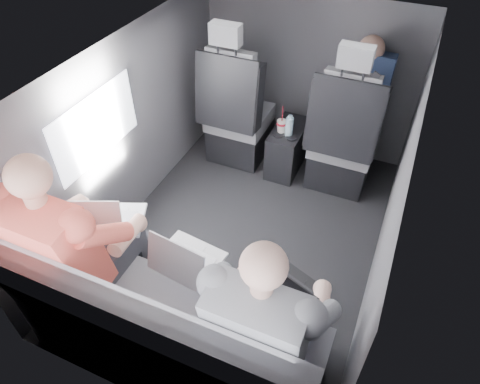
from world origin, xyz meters
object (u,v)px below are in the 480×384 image
at_px(front_seat_left, 237,119).
at_px(laptop_black, 291,291).
at_px(laptop_white, 104,221).
at_px(passenger_front_right, 362,91).
at_px(center_console, 287,148).
at_px(front_seat_right, 342,144).
at_px(passenger_rear_left, 78,245).
at_px(passenger_rear_right, 268,320).
at_px(soda_cup, 282,126).
at_px(laptop_silver, 185,258).
at_px(rear_bench, 168,334).
at_px(water_bottle, 289,126).

bearing_deg(front_seat_left, laptop_black, -58.16).
relative_size(front_seat_left, laptop_white, 2.72).
bearing_deg(front_seat_left, passenger_front_right, 15.38).
height_order(center_console, laptop_black, laptop_black).
relative_size(front_seat_right, laptop_black, 3.49).
distance_m(passenger_rear_left, passenger_rear_right, 1.06).
height_order(front_seat_right, laptop_white, front_seat_right).
height_order(soda_cup, passenger_front_right, passenger_front_right).
xyz_separation_m(passenger_rear_left, passenger_rear_right, (1.06, 0.00, -0.03)).
relative_size(front_seat_right, passenger_rear_right, 1.02).
xyz_separation_m(center_console, laptop_black, (0.55, -1.65, 0.43)).
xyz_separation_m(laptop_white, laptop_black, (1.11, -0.02, -0.01)).
bearing_deg(laptop_white, laptop_black, -0.84).
bearing_deg(center_console, passenger_rear_right, -74.72).
bearing_deg(laptop_silver, passenger_front_right, 75.26).
bearing_deg(front_seat_right, passenger_rear_right, -88.27).
xyz_separation_m(rear_bench, passenger_rear_right, (0.50, 0.09, 0.33)).
distance_m(water_bottle, laptop_black, 1.65).
bearing_deg(rear_bench, soda_cup, 91.31).
distance_m(center_console, laptop_white, 1.78).
xyz_separation_m(front_seat_right, laptop_white, (-1.01, -1.59, 0.24)).
relative_size(front_seat_left, water_bottle, 7.04).
bearing_deg(laptop_black, passenger_rear_right, -102.61).
distance_m(rear_bench, laptop_silver, 0.42).
bearing_deg(soda_cup, passenger_front_right, 29.18).
distance_m(front_seat_left, passenger_rear_left, 1.83).
height_order(laptop_white, passenger_rear_right, passenger_rear_right).
xyz_separation_m(soda_cup, passenger_front_right, (0.53, 0.30, 0.28)).
bearing_deg(front_seat_left, soda_cup, -5.36).
xyz_separation_m(laptop_white, passenger_front_right, (1.04, 1.85, 0.11)).
relative_size(center_console, laptop_white, 1.03).
relative_size(center_console, passenger_front_right, 0.65).
xyz_separation_m(water_bottle, laptop_white, (-0.58, -1.54, 0.16)).
relative_size(front_seat_left, passenger_rear_left, 0.97).
distance_m(water_bottle, laptop_white, 1.66).
bearing_deg(water_bottle, laptop_silver, -91.32).
xyz_separation_m(front_seat_right, center_console, (-0.45, 0.04, -0.20)).
height_order(laptop_silver, laptop_black, laptop_silver).
distance_m(rear_bench, water_bottle, 1.86).
height_order(water_bottle, passenger_rear_right, passenger_rear_right).
distance_m(front_seat_left, passenger_rear_right, 2.06).
relative_size(center_console, passenger_rear_right, 0.39).
xyz_separation_m(front_seat_left, rear_bench, (0.45, -1.90, -0.09)).
distance_m(water_bottle, laptop_silver, 1.60).
distance_m(rear_bench, passenger_rear_left, 0.66).
relative_size(front_seat_left, center_console, 2.64).
distance_m(soda_cup, passenger_rear_right, 1.86).
height_order(laptop_black, passenger_rear_right, passenger_rear_right).
distance_m(front_seat_left, front_seat_right, 0.90).
xyz_separation_m(front_seat_right, passenger_rear_right, (0.05, -1.81, 0.23)).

